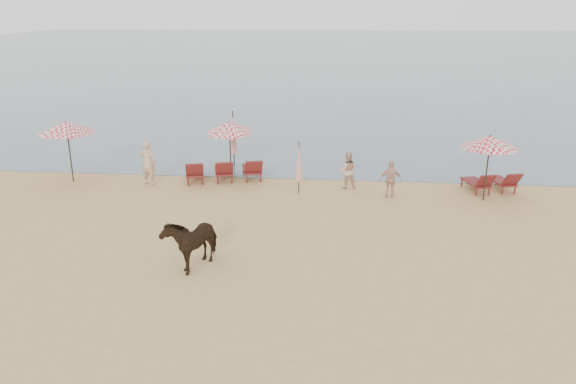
% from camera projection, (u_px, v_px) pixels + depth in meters
% --- Properties ---
extents(ground, '(120.00, 120.00, 0.00)m').
position_uv_depth(ground, '(271.00, 290.00, 15.10)').
color(ground, tan).
rests_on(ground, ground).
extents(sea, '(160.00, 140.00, 0.06)m').
position_uv_depth(sea, '(331.00, 50.00, 90.55)').
color(sea, '#51606B').
rests_on(sea, ground).
extents(lounger_cluster_left, '(3.59, 2.65, 0.71)m').
position_uv_depth(lounger_cluster_left, '(224.00, 170.00, 24.19)').
color(lounger_cluster_left, '#5C161C').
rests_on(lounger_cluster_left, ground).
extents(lounger_cluster_right, '(2.17, 2.12, 0.64)m').
position_uv_depth(lounger_cluster_right, '(491.00, 181.00, 22.77)').
color(lounger_cluster_right, '#5C161C').
rests_on(lounger_cluster_right, ground).
extents(umbrella_open_left_a, '(2.33, 2.33, 2.65)m').
position_uv_depth(umbrella_open_left_a, '(67.00, 127.00, 23.50)').
color(umbrella_open_left_a, black).
rests_on(umbrella_open_left_a, ground).
extents(umbrella_open_left_b, '(1.99, 2.03, 2.54)m').
position_uv_depth(umbrella_open_left_b, '(229.00, 127.00, 24.40)').
color(umbrella_open_left_b, black).
rests_on(umbrella_open_left_b, ground).
extents(umbrella_open_right, '(2.14, 2.14, 2.61)m').
position_uv_depth(umbrella_open_right, '(490.00, 142.00, 21.19)').
color(umbrella_open_right, black).
rests_on(umbrella_open_right, ground).
extents(umbrella_closed_left, '(0.32, 0.32, 2.64)m').
position_uv_depth(umbrella_closed_left, '(233.00, 132.00, 26.02)').
color(umbrella_closed_left, black).
rests_on(umbrella_closed_left, ground).
extents(umbrella_closed_right, '(0.26, 0.26, 2.15)m').
position_uv_depth(umbrella_closed_right, '(299.00, 161.00, 22.39)').
color(umbrella_closed_right, black).
rests_on(umbrella_closed_right, ground).
extents(cow, '(1.49, 2.07, 1.60)m').
position_uv_depth(cow, '(192.00, 240.00, 16.27)').
color(cow, black).
rests_on(cow, ground).
extents(beachgoer_left, '(0.77, 0.58, 1.92)m').
position_uv_depth(beachgoer_left, '(148.00, 163.00, 23.55)').
color(beachgoer_left, tan).
rests_on(beachgoer_left, ground).
extents(beachgoer_right_a, '(0.82, 0.68, 1.55)m').
position_uv_depth(beachgoer_right_a, '(347.00, 170.00, 23.13)').
color(beachgoer_right_a, tan).
rests_on(beachgoer_right_a, ground).
extents(beachgoer_right_b, '(0.87, 0.36, 1.47)m').
position_uv_depth(beachgoer_right_b, '(391.00, 180.00, 22.05)').
color(beachgoer_right_b, tan).
rests_on(beachgoer_right_b, ground).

